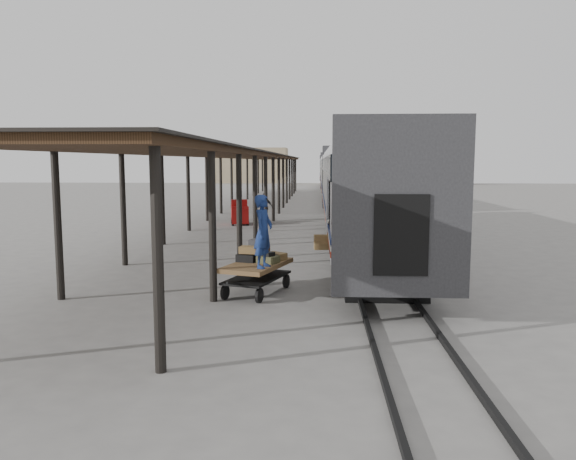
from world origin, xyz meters
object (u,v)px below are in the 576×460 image
(porter, at_px, (263,231))
(pedestrian, at_px, (265,207))
(luggage_tug, at_px, (240,213))
(baggage_cart, at_px, (257,271))

(porter, distance_m, pedestrian, 19.93)
(porter, bearing_deg, luggage_tug, 26.72)
(luggage_tug, xyz_separation_m, porter, (3.12, -17.83, 1.17))
(baggage_cart, bearing_deg, porter, -50.56)
(baggage_cart, relative_size, luggage_tug, 1.52)
(baggage_cart, height_order, porter, porter)
(luggage_tug, height_order, pedestrian, pedestrian)
(baggage_cart, height_order, luggage_tug, luggage_tug)
(baggage_cart, bearing_deg, pedestrian, 113.07)
(porter, bearing_deg, pedestrian, 22.04)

